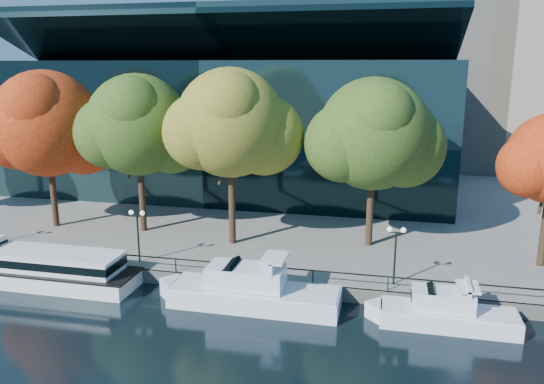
% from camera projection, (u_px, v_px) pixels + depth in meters
% --- Properties ---
extents(ground, '(160.00, 160.00, 0.00)m').
position_uv_depth(ground, '(158.00, 303.00, 35.50)').
color(ground, black).
rests_on(ground, ground).
extents(promenade, '(90.00, 67.08, 1.00)m').
position_uv_depth(promenade, '(275.00, 182.00, 69.88)').
color(promenade, slate).
rests_on(promenade, ground).
extents(railing, '(88.20, 0.08, 0.99)m').
position_uv_depth(railing, '(175.00, 259.00, 38.13)').
color(railing, black).
rests_on(railing, promenade).
extents(convention_building, '(50.00, 24.57, 21.43)m').
position_uv_depth(convention_building, '(235.00, 124.00, 64.51)').
color(convention_building, black).
rests_on(convention_building, ground).
extents(tour_boat, '(16.21, 3.62, 3.08)m').
position_uv_depth(tour_boat, '(34.00, 266.00, 38.52)').
color(tour_boat, white).
rests_on(tour_boat, ground).
extents(cruiser_near, '(12.44, 3.20, 3.60)m').
position_uv_depth(cruiser_near, '(247.00, 290.00, 34.89)').
color(cruiser_near, white).
rests_on(cruiser_near, ground).
extents(cruiser_far, '(9.10, 2.52, 2.97)m').
position_uv_depth(cruiser_far, '(442.00, 312.00, 32.22)').
color(cruiser_far, white).
rests_on(cruiser_far, ground).
extents(tree_1, '(11.81, 9.69, 14.20)m').
position_uv_depth(tree_1, '(48.00, 126.00, 47.02)').
color(tree_1, black).
rests_on(tree_1, promenade).
extents(tree_2, '(10.99, 9.01, 13.92)m').
position_uv_depth(tree_2, '(140.00, 127.00, 45.63)').
color(tree_2, black).
rests_on(tree_2, promenade).
extents(tree_3, '(10.95, 8.98, 14.44)m').
position_uv_depth(tree_3, '(232.00, 125.00, 42.14)').
color(tree_3, black).
rests_on(tree_3, promenade).
extents(tree_4, '(11.17, 9.16, 13.70)m').
position_uv_depth(tree_4, '(376.00, 137.00, 41.83)').
color(tree_4, black).
rests_on(tree_4, promenade).
extents(lamp_1, '(1.26, 0.36, 4.03)m').
position_uv_depth(lamp_1, '(137.00, 224.00, 39.58)').
color(lamp_1, black).
rests_on(lamp_1, promenade).
extents(lamp_2, '(1.26, 0.36, 4.03)m').
position_uv_depth(lamp_2, '(396.00, 242.00, 35.53)').
color(lamp_2, black).
rests_on(lamp_2, promenade).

